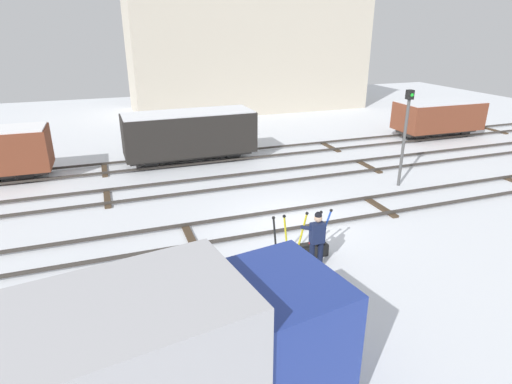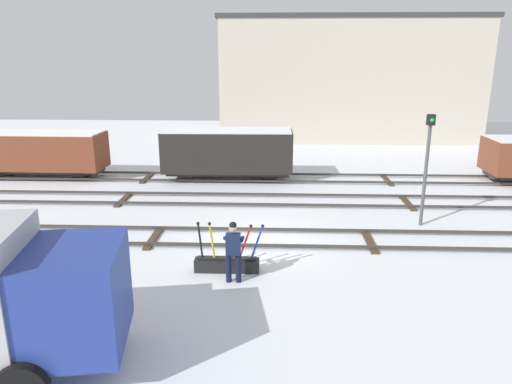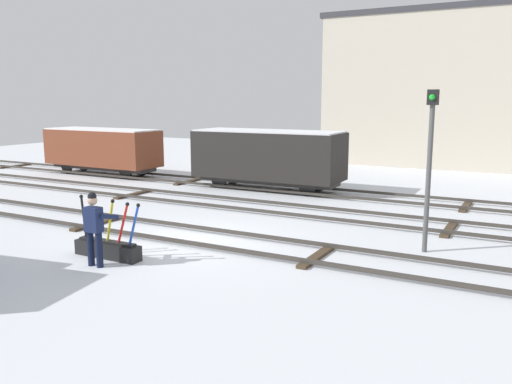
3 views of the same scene
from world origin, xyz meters
TOP-DOWN VIEW (x-y plane):
  - ground_plane at (0.00, 0.00)m, footprint 60.00×60.00m
  - track_main_line at (0.00, 0.00)m, footprint 44.00×1.94m
  - track_siding_near at (0.00, 4.25)m, footprint 44.00×1.94m
  - track_siding_far at (0.00, 7.93)m, footprint 44.00×1.94m
  - switch_lever_frame at (-0.86, -2.31)m, footprint 1.94×0.36m
  - rail_worker at (-0.63, -2.92)m, footprint 0.53×0.65m
  - signal_post at (5.65, 1.73)m, footprint 0.24×0.32m
  - apartment_building at (5.57, 20.99)m, footprint 18.21×6.74m
  - freight_car_near_switch at (-1.83, 7.93)m, footprint 6.19×2.24m
  - freight_car_far_end at (-10.99, 7.93)m, footprint 6.11×2.09m
  - perched_bird_roof_left at (1.23, 22.19)m, footprint 0.28×0.17m

SIDE VIEW (x-z plane):
  - ground_plane at x=0.00m, z-range 0.00..0.00m
  - track_main_line at x=0.00m, z-range 0.02..0.20m
  - track_siding_near at x=0.00m, z-range 0.02..0.20m
  - track_siding_far at x=0.00m, z-range 0.02..0.20m
  - switch_lever_frame at x=-0.86m, z-range -0.47..0.98m
  - rail_worker at x=-0.63m, z-range 0.10..1.79m
  - freight_car_far_end at x=-10.99m, z-range 0.18..2.46m
  - freight_car_near_switch at x=-1.83m, z-range 0.18..2.63m
  - signal_post at x=5.65m, z-range 0.44..4.36m
  - apartment_building at x=5.57m, z-range 0.01..8.50m
  - perched_bird_roof_left at x=1.23m, z-range 8.49..8.61m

